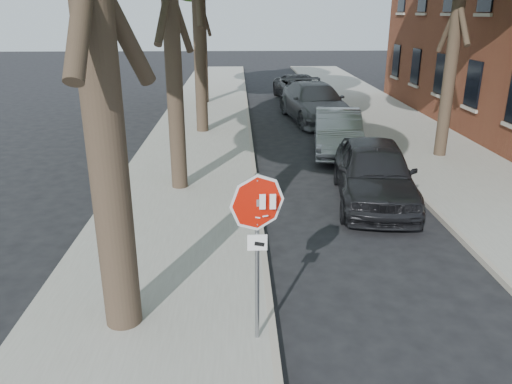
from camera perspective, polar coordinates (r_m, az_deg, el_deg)
ground at (r=8.01m, az=5.36°, el=-16.71°), size 120.00×120.00×0.00m
sidewalk_left at (r=19.02m, az=-6.78°, el=5.46°), size 4.00×55.00×0.12m
sidewalk_right at (r=20.19m, az=18.14°, el=5.46°), size 4.00×55.00×0.12m
curb_left at (r=18.96m, az=-0.57°, el=5.58°), size 0.12×55.00×0.13m
curb_right at (r=19.58m, az=12.48°, el=5.57°), size 0.12×55.00×0.13m
stop_sign at (r=6.94m, az=0.14°, el=-4.04°), size 0.76×0.34×2.61m
car_a at (r=13.39m, az=13.36°, el=2.22°), size 2.55×5.02×1.64m
car_b at (r=18.06m, az=9.32°, el=6.80°), size 2.17×4.68×1.49m
car_c at (r=23.33m, az=6.74°, el=10.13°), size 3.15×6.11×1.69m
car_d at (r=28.96m, az=5.02°, el=11.79°), size 2.85×5.26×1.40m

